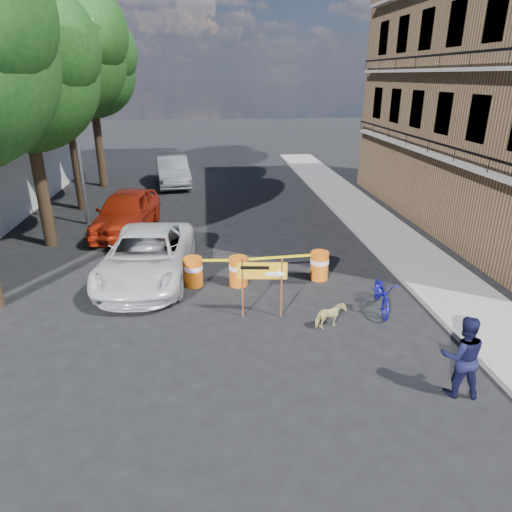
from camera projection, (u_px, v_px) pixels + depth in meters
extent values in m
plane|color=black|center=(247.00, 330.00, 11.47)|extent=(120.00, 120.00, 0.00)
cube|color=gray|center=(392.00, 239.00, 17.61)|extent=(2.40, 40.00, 0.15)
cylinder|color=#332316|center=(41.00, 183.00, 16.37)|extent=(0.44, 0.44, 4.76)
sphere|color=#144313|center=(22.00, 76.00, 15.06)|extent=(5.00, 5.00, 5.00)
sphere|color=#144313|center=(40.00, 47.00, 14.37)|extent=(3.75, 3.75, 3.75)
sphere|color=#144313|center=(10.00, 97.00, 15.81)|extent=(3.50, 3.50, 3.50)
cylinder|color=#332316|center=(75.00, 153.00, 20.89)|extent=(0.44, 0.44, 5.32)
sphere|color=#144313|center=(62.00, 58.00, 19.42)|extent=(5.40, 5.40, 5.40)
sphere|color=#144313|center=(78.00, 33.00, 18.66)|extent=(4.05, 4.05, 4.05)
sphere|color=#144313|center=(50.00, 77.00, 20.24)|extent=(3.78, 3.78, 3.78)
cylinder|color=#332316|center=(99.00, 142.00, 25.58)|extent=(0.44, 0.44, 4.93)
sphere|color=#144313|center=(90.00, 71.00, 24.22)|extent=(4.80, 4.80, 4.80)
sphere|color=#144313|center=(102.00, 53.00, 23.53)|extent=(3.60, 3.60, 3.60)
sphere|color=#144313|center=(81.00, 85.00, 24.96)|extent=(3.36, 3.36, 3.36)
cylinder|color=gray|center=(75.00, 128.00, 18.17)|extent=(0.16, 0.16, 8.00)
cylinder|color=gray|center=(73.00, 19.00, 16.78)|extent=(1.00, 0.12, 0.12)
cube|color=silver|center=(88.00, 21.00, 16.85)|extent=(0.35, 0.18, 0.12)
cylinder|color=#C9420B|center=(119.00, 275.00, 13.56)|extent=(0.56, 0.56, 0.90)
cylinder|color=white|center=(118.00, 270.00, 13.50)|extent=(0.58, 0.58, 0.14)
cylinder|color=#C9420B|center=(193.00, 272.00, 13.75)|extent=(0.56, 0.56, 0.90)
cylinder|color=white|center=(193.00, 267.00, 13.70)|extent=(0.58, 0.58, 0.14)
cylinder|color=#C9420B|center=(239.00, 271.00, 13.79)|extent=(0.56, 0.56, 0.90)
cylinder|color=white|center=(238.00, 267.00, 13.73)|extent=(0.58, 0.58, 0.14)
cylinder|color=#C9420B|center=(319.00, 266.00, 14.21)|extent=(0.56, 0.56, 0.90)
cylinder|color=white|center=(320.00, 261.00, 14.15)|extent=(0.58, 0.58, 0.14)
cylinder|color=#592D19|center=(243.00, 289.00, 11.81)|extent=(0.05, 0.05, 1.65)
cylinder|color=#592D19|center=(281.00, 289.00, 11.80)|extent=(0.05, 0.05, 1.65)
cube|color=#EFA515|center=(262.00, 271.00, 11.62)|extent=(1.28, 0.18, 0.46)
cube|color=white|center=(272.00, 274.00, 11.63)|extent=(0.37, 0.05, 0.11)
cone|color=white|center=(282.00, 274.00, 11.63)|extent=(0.23, 0.26, 0.24)
cube|color=black|center=(255.00, 268.00, 11.57)|extent=(0.73, 0.10, 0.09)
imported|color=black|center=(462.00, 356.00, 8.89)|extent=(0.96, 0.81, 1.73)
imported|color=#1514A8|center=(384.00, 279.00, 12.18)|extent=(0.78, 1.04, 1.79)
imported|color=tan|center=(330.00, 316.00, 11.46)|extent=(0.85, 0.60, 0.66)
imported|color=silver|center=(147.00, 256.00, 14.14)|extent=(2.92, 5.61, 1.51)
imported|color=#A6230D|center=(126.00, 212.00, 18.40)|extent=(2.58, 5.14, 1.68)
imported|color=#A6A7AD|center=(173.00, 171.00, 26.43)|extent=(2.33, 5.07, 1.61)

